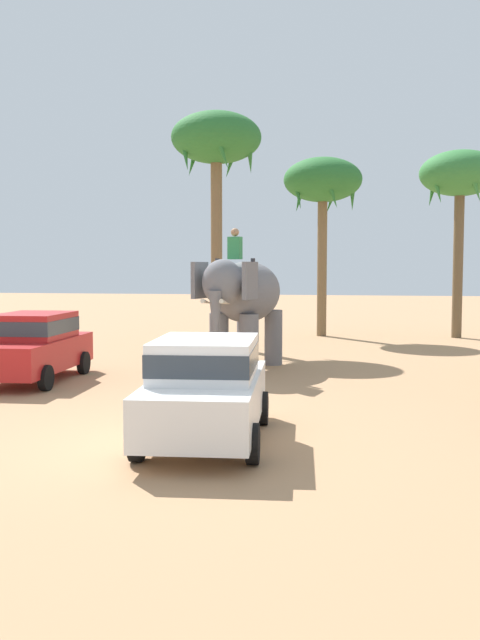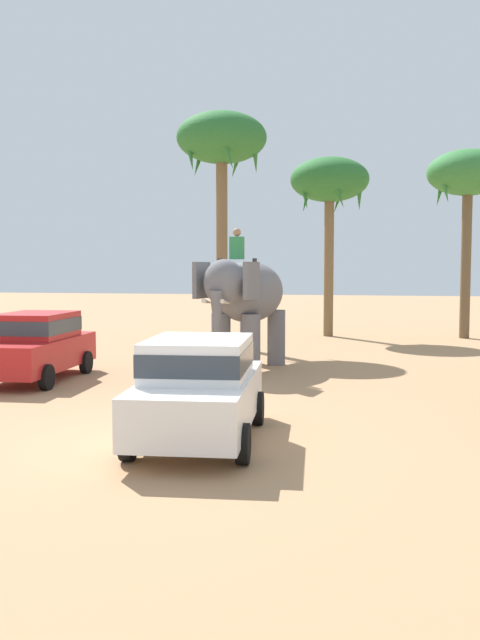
{
  "view_description": "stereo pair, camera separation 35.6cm",
  "coord_description": "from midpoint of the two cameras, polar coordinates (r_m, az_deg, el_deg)",
  "views": [
    {
      "loc": [
        2.65,
        -10.64,
        2.84
      ],
      "look_at": [
        -0.14,
        5.33,
        1.6
      ],
      "focal_mm": 38.77,
      "sensor_mm": 36.0,
      "label": 1
    },
    {
      "loc": [
        3.0,
        -10.58,
        2.84
      ],
      "look_at": [
        -0.14,
        5.33,
        1.6
      ],
      "focal_mm": 38.77,
      "sensor_mm": 36.0,
      "label": 2
    }
  ],
  "objects": [
    {
      "name": "ground_plane",
      "position": [
        11.34,
        -3.66,
        -10.14
      ],
      "size": [
        120.0,
        120.0,
        0.0
      ],
      "primitive_type": "plane",
      "color": "tan"
    },
    {
      "name": "car_sedan_foreground",
      "position": [
        11.28,
        -2.47,
        -5.39
      ],
      "size": [
        2.14,
        4.23,
        1.7
      ],
      "color": "white",
      "rests_on": "ground"
    },
    {
      "name": "car_parked_far_side",
      "position": [
        18.04,
        -15.98,
        -1.88
      ],
      "size": [
        2.05,
        4.19,
        1.7
      ],
      "color": "red",
      "rests_on": "ground"
    },
    {
      "name": "elephant_with_mahout",
      "position": [
        19.11,
        1.04,
        1.83
      ],
      "size": [
        2.34,
        4.01,
        3.88
      ],
      "color": "slate",
      "rests_on": "ground"
    },
    {
      "name": "palm_tree_behind_elephant",
      "position": [
        28.87,
        7.76,
        11.05
      ],
      "size": [
        3.2,
        3.2,
        7.3
      ],
      "color": "brown",
      "rests_on": "ground"
    },
    {
      "name": "palm_tree_near_hut",
      "position": [
        25.21,
        -1.11,
        14.26
      ],
      "size": [
        3.2,
        3.2,
        8.32
      ],
      "color": "brown",
      "rests_on": "ground"
    },
    {
      "name": "palm_tree_left_of_road",
      "position": [
        29.27,
        18.64,
        11.09
      ],
      "size": [
        3.2,
        3.2,
        7.47
      ],
      "color": "brown",
      "rests_on": "ground"
    }
  ]
}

